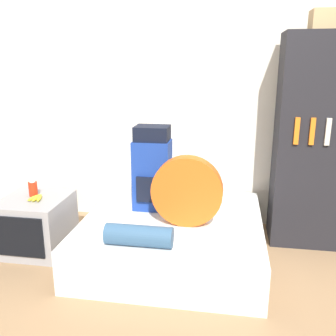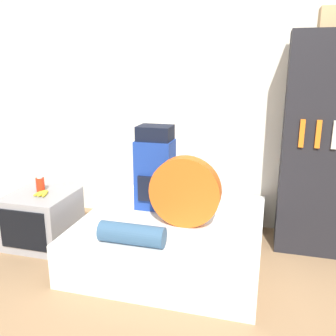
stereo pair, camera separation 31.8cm
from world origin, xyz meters
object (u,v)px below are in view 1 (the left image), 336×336
backpack (152,169)px  sleeping_roll (139,236)px  television (36,224)px  canister (33,189)px  tent_bag (187,191)px  bookshelf (320,143)px

backpack → sleeping_roll: 0.82m
television → canister: bearing=117.0°
backpack → tent_bag: 0.49m
backpack → television: backpack is taller
television → sleeping_roll: bearing=-23.2°
canister → bookshelf: 2.66m
sleeping_roll → canister: size_ratio=3.35×
sleeping_roll → bookshelf: (1.45, 1.07, 0.53)m
television → backpack: bearing=15.8°
backpack → television: (-1.04, -0.29, -0.49)m
tent_bag → canister: tent_bag is taller
sleeping_roll → television: size_ratio=0.83×
backpack → bookshelf: bookshelf is taller
canister → bookshelf: (2.57, 0.54, 0.40)m
tent_bag → television: tent_bag is taller
sleeping_roll → bookshelf: bearing=36.5°
bookshelf → sleeping_roll: bearing=-143.5°
backpack → sleeping_roll: size_ratio=1.53×
television → bookshelf: bearing=13.3°
tent_bag → sleeping_roll: tent_bag is taller
backpack → television: size_ratio=1.26×
tent_bag → bookshelf: bearing=28.9°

